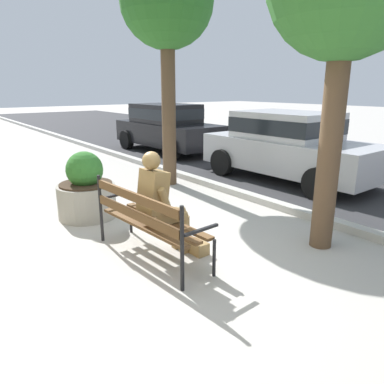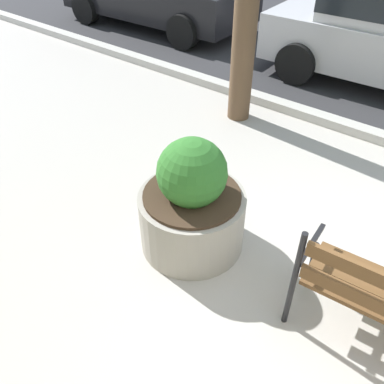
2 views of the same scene
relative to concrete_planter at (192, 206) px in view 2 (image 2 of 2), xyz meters
The scene contains 1 object.
concrete_planter is the anchor object (origin of this frame).
Camera 2 is at (-0.39, -2.10, 2.78)m, focal length 38.22 mm.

